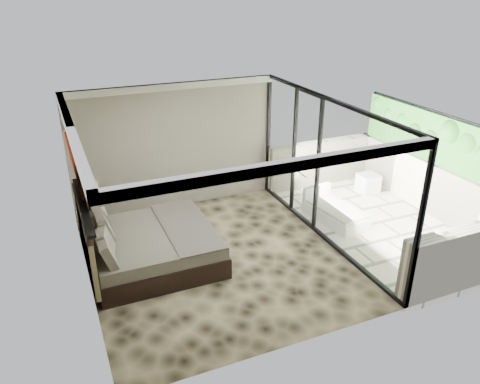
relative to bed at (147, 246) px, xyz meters
name	(u,v)px	position (x,y,z in m)	size (l,w,h in m)	color
floor	(217,259)	(1.19, -0.38, -0.37)	(5.00, 5.00, 0.00)	black
ceiling	(213,112)	(1.19, -0.38, 2.42)	(4.50, 5.00, 0.02)	silver
back_wall	(175,147)	(1.19, 2.11, 1.03)	(4.50, 0.02, 2.80)	gray
left_wall	(81,214)	(-1.05, -0.38, 1.03)	(0.02, 5.00, 2.80)	gray
glass_wall	(326,171)	(3.44, -0.38, 1.03)	(0.08, 5.00, 2.80)	white
terrace_slab	(381,224)	(4.94, -0.38, -0.43)	(3.00, 5.00, 0.12)	silver
parapet_far	(434,188)	(6.29, -0.38, 0.18)	(0.30, 5.00, 1.10)	beige
foliage_hedge	(443,140)	(6.29, -0.38, 1.28)	(0.36, 4.60, 1.10)	#307825
picture_ledge	(83,205)	(-0.99, -0.28, 1.13)	(0.12, 2.20, 0.05)	black
bed	(147,246)	(0.00, 0.00, 0.00)	(2.27, 2.19, 1.25)	black
nightstand	(94,225)	(-0.78, 1.35, -0.09)	(0.56, 0.56, 0.56)	black
table_lamp	(89,194)	(-0.77, 1.35, 0.60)	(0.38, 0.38, 0.70)	black
abstract_canvas	(74,165)	(-1.01, 0.26, 1.61)	(0.04, 0.90, 0.90)	#A24C0D
framed_print	(83,187)	(-0.95, -0.34, 1.46)	(0.03, 0.50, 0.60)	black
ottoman	(368,183)	(5.63, 1.02, -0.14)	(0.45, 0.45, 0.45)	silver
lounger	(334,212)	(4.07, 0.12, -0.19)	(0.89, 1.51, 0.56)	white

